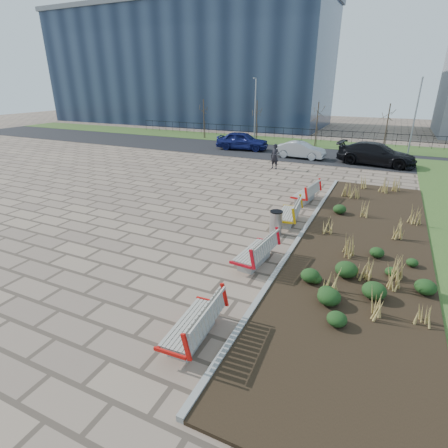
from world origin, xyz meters
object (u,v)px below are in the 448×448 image
at_px(lamp_east, 415,117).
at_px(pedestrian, 275,156).
at_px(car_silver, 300,150).
at_px(bench_b, 255,250).
at_px(bench_a, 192,322).
at_px(litter_bin, 276,223).
at_px(car_black, 376,154).
at_px(car_blue, 242,141).
at_px(lamp_west, 255,111).
at_px(bench_d, 305,192).
at_px(bench_c, 288,212).

bearing_deg(lamp_east, pedestrian, -130.78).
bearing_deg(car_silver, bench_b, -168.20).
relative_size(bench_a, car_silver, 0.54).
bearing_deg(litter_bin, car_black, 79.67).
bearing_deg(pedestrian, car_blue, 145.10).
bearing_deg(pedestrian, car_silver, 95.34).
xyz_separation_m(bench_b, lamp_west, (-9.00, 23.77, 2.54)).
distance_m(pedestrian, car_blue, 7.66).
xyz_separation_m(car_silver, car_black, (5.61, -0.06, 0.16)).
height_order(bench_d, car_silver, car_silver).
bearing_deg(bench_c, car_blue, 113.19).
xyz_separation_m(bench_c, car_blue, (-8.57, 15.52, 0.31)).
bearing_deg(lamp_west, lamp_east, 0.00).
bearing_deg(bench_d, lamp_west, 126.37).
xyz_separation_m(pedestrian, lamp_east, (8.67, 10.05, 2.17)).
height_order(bench_d, pedestrian, pedestrian).
distance_m(litter_bin, car_black, 15.63).
relative_size(bench_d, litter_bin, 2.15).
bearing_deg(pedestrian, lamp_west, 133.21).
bearing_deg(bench_a, bench_d, 87.12).
distance_m(pedestrian, lamp_east, 13.45).
xyz_separation_m(bench_c, lamp_west, (-9.00, 19.69, 2.54)).
height_order(litter_bin, lamp_west, lamp_west).
bearing_deg(bench_b, bench_a, -84.95).
distance_m(bench_d, litter_bin, 4.71).
relative_size(bench_a, lamp_east, 0.35).
distance_m(bench_c, lamp_west, 21.79).
height_order(bench_c, lamp_west, lamp_west).
distance_m(bench_b, lamp_west, 25.54).
xyz_separation_m(bench_c, litter_bin, (-0.09, -1.42, -0.01)).
xyz_separation_m(bench_b, pedestrian, (-3.67, 13.72, 0.37)).
distance_m(litter_bin, lamp_west, 23.05).
bearing_deg(bench_b, car_blue, 118.68).
xyz_separation_m(bench_b, lamp_east, (5.00, 23.77, 2.54)).
bearing_deg(car_black, bench_b, 178.79).
relative_size(bench_c, lamp_west, 0.35).
distance_m(bench_b, bench_c, 4.08).
xyz_separation_m(litter_bin, lamp_west, (-8.91, 21.11, 2.55)).
bearing_deg(car_blue, car_silver, -110.24).
relative_size(litter_bin, car_black, 0.18).
relative_size(bench_a, car_black, 0.38).
bearing_deg(bench_b, bench_d, 95.05).
relative_size(bench_a, pedestrian, 1.21).
bearing_deg(car_blue, bench_c, -156.49).
height_order(bench_b, lamp_east, lamp_east).
bearing_deg(bench_d, bench_b, -82.38).
relative_size(bench_d, car_silver, 0.54).
relative_size(car_silver, lamp_west, 0.65).
relative_size(car_blue, lamp_east, 0.77).
relative_size(car_black, lamp_west, 0.92).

